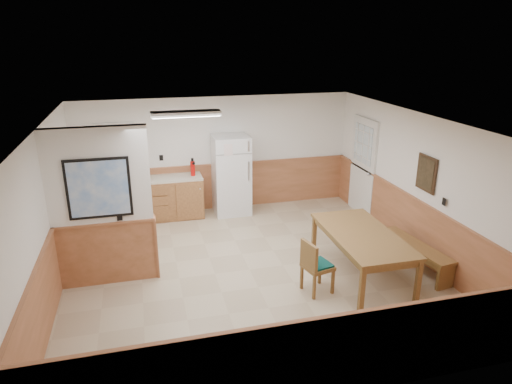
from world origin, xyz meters
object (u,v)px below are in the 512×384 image
object	(u,v)px
fire_extinguisher	(193,168)
soap_bottle	(119,176)
dining_bench	(415,250)
dining_table	(362,239)
dining_chair	(313,263)
refrigerator	(231,175)

from	to	relation	value
fire_extinguisher	soap_bottle	xyz separation A→B (m)	(-1.50, 0.02, -0.06)
dining_bench	soap_bottle	xyz separation A→B (m)	(-4.77, 3.34, 0.66)
dining_table	soap_bottle	bearing A→B (deg)	139.38
fire_extinguisher	dining_chair	bearing A→B (deg)	-45.38
refrigerator	dining_table	world-z (taller)	refrigerator
dining_chair	soap_bottle	distance (m)	4.62
dining_bench	fire_extinguisher	world-z (taller)	fire_extinguisher
soap_bottle	dining_table	bearing A→B (deg)	-41.36
dining_chair	soap_bottle	xyz separation A→B (m)	(-2.84, 3.61, 0.51)
refrigerator	dining_bench	size ratio (longest dim) A/B	1.12
soap_bottle	refrigerator	bearing A→B (deg)	-1.42
refrigerator	soap_bottle	world-z (taller)	refrigerator
dining_table	fire_extinguisher	distance (m)	4.03
dining_table	dining_bench	world-z (taller)	dining_table
refrigerator	dining_chair	world-z (taller)	refrigerator
dining_bench	dining_chair	world-z (taller)	dining_chair
dining_bench	fire_extinguisher	xyz separation A→B (m)	(-3.27, 3.32, 0.73)
refrigerator	dining_bench	world-z (taller)	refrigerator
dining_table	fire_extinguisher	xyz separation A→B (m)	(-2.28, 3.30, 0.41)
dining_chair	fire_extinguisher	size ratio (longest dim) A/B	2.22
dining_table	fire_extinguisher	bearing A→B (deg)	125.31
dining_bench	soap_bottle	size ratio (longest dim) A/B	7.26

